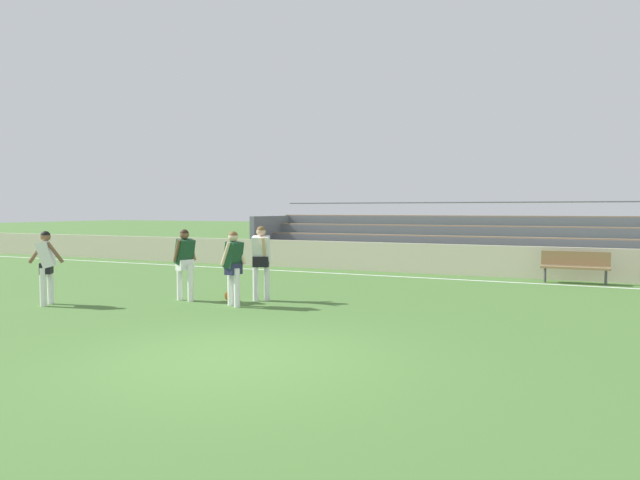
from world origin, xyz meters
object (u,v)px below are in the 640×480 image
bleacher_stand (487,240)px  soccer_ball (229,296)px  player_white_overlapping (261,256)px  player_white_wide_left (46,261)px  player_dark_wide_right (185,259)px  player_dark_on_ball (233,262)px  bench_far_right (575,264)px

bleacher_stand → soccer_ball: (-4.23, -9.94, -0.89)m
bleacher_stand → player_white_overlapping: 10.28m
player_white_wide_left → player_white_overlapping: (3.92, 2.49, 0.06)m
player_dark_wide_right → player_white_overlapping: player_white_overlapping is taller
player_dark_on_ball → player_white_wide_left: bearing=-157.3°
bleacher_stand → player_white_wide_left: (-7.48, -12.13, -0.04)m
player_white_overlapping → soccer_ball: player_white_overlapping is taller
player_dark_wide_right → player_dark_on_ball: bearing=-6.5°
bleacher_stand → player_white_wide_left: size_ratio=10.93×
bench_far_right → player_dark_wide_right: bearing=-138.5°
player_dark_on_ball → soccer_ball: bearing=130.6°
soccer_ball → player_white_overlapping: bearing=24.4°
player_white_overlapping → soccer_ball: (-0.67, -0.30, -0.91)m
player_dark_on_ball → bleacher_stand: bearing=70.6°
player_dark_on_ball → soccer_ball: (-0.52, 0.61, -0.85)m
player_white_wide_left → soccer_ball: 4.01m
player_dark_on_ball → player_white_wide_left: same height
bleacher_stand → bench_far_right: bleacher_stand is taller
bench_far_right → soccer_ball: 9.75m
bleacher_stand → player_dark_wide_right: 11.58m
bleacher_stand → player_dark_on_ball: size_ratio=10.93×
bench_far_right → player_white_wide_left: size_ratio=1.11×
player_dark_on_ball → player_white_wide_left: size_ratio=1.00×
bench_far_right → player_white_wide_left: player_white_wide_left is taller
player_white_overlapping → bleacher_stand: bearing=69.7°
player_dark_on_ball → player_white_overlapping: 0.92m
bleacher_stand → bench_far_right: size_ratio=9.82×
player_dark_wide_right → soccer_ball: size_ratio=7.42×
bench_far_right → player_white_overlapping: size_ratio=1.06×
player_dark_wide_right → player_white_overlapping: 1.74m
bench_far_right → player_white_overlapping: (-6.46, -6.35, 0.47)m
bleacher_stand → bench_far_right: bearing=-48.7°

